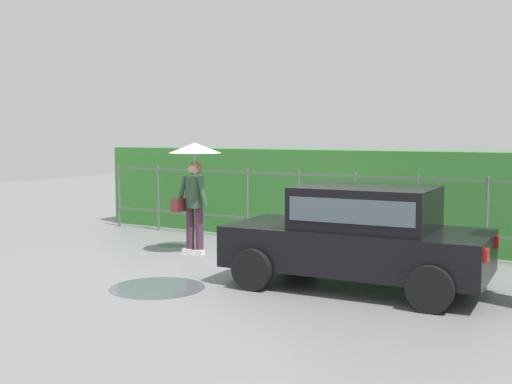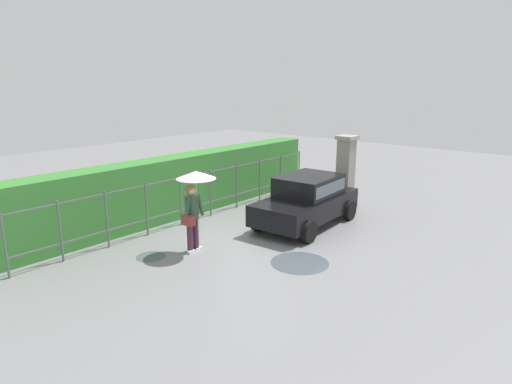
# 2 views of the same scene
# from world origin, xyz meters

# --- Properties ---
(ground_plane) EXTENTS (40.00, 40.00, 0.00)m
(ground_plane) POSITION_xyz_m (0.00, 0.00, 0.00)
(ground_plane) COLOR slate
(car) EXTENTS (3.83, 2.06, 1.48)m
(car) POSITION_xyz_m (1.88, -0.34, 0.80)
(car) COLOR black
(car) RESTS_ON ground
(pedestrian) EXTENTS (0.97, 0.97, 2.07)m
(pedestrian) POSITION_xyz_m (-1.74, 0.55, 1.52)
(pedestrian) COLOR #47283D
(pedestrian) RESTS_ON ground
(fence_section) EXTENTS (10.99, 0.05, 1.50)m
(fence_section) POSITION_xyz_m (0.04, 2.49, 0.83)
(fence_section) COLOR #59605B
(fence_section) RESTS_ON ground
(hedge_row) EXTENTS (11.94, 0.90, 1.90)m
(hedge_row) POSITION_xyz_m (0.04, 3.34, 0.95)
(hedge_row) COLOR #387F33
(hedge_row) RESTS_ON ground
(puddle_near) EXTENTS (1.39, 1.39, 0.00)m
(puddle_near) POSITION_xyz_m (-0.63, -1.85, 0.00)
(puddle_near) COLOR #4C545B
(puddle_near) RESTS_ON ground
(puddle_far) EXTENTS (0.72, 0.72, 0.00)m
(puddle_far) POSITION_xyz_m (-2.69, 1.14, 0.00)
(puddle_far) COLOR #4C545B
(puddle_far) RESTS_ON ground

